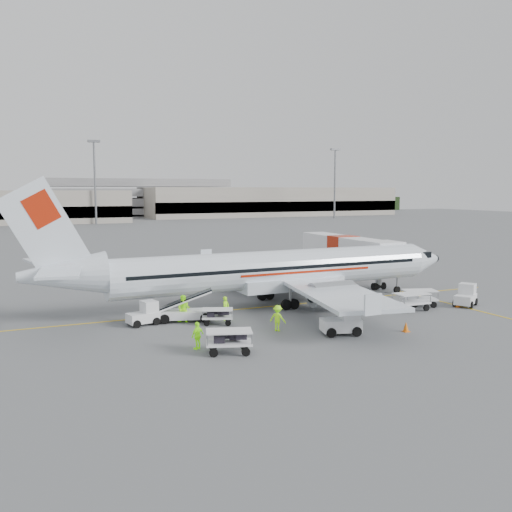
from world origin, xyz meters
The scene contains 25 objects.
ground centered at (0.00, 0.00, 0.00)m, with size 360.00×360.00×0.00m, color #56595B.
stripe_lead centered at (0.00, 0.00, 0.01)m, with size 44.00×0.20×0.01m, color yellow.
stripe_cross centered at (14.00, -8.00, 0.01)m, with size 0.20×20.00×0.01m, color yellow.
terminal_east centered at (70.00, 145.00, 5.00)m, with size 90.00×26.00×10.00m, color gray, non-canonical shape.
parking_garage centered at (25.00, 160.00, 7.00)m, with size 62.00×24.00×14.00m, color slate, non-canonical shape.
treeline centered at (0.00, 175.00, 3.00)m, with size 300.00×3.00×6.00m, color black, non-canonical shape.
mast_center centered at (5.00, 118.00, 11.00)m, with size 3.20×1.20×22.00m, color slate, non-canonical shape.
mast_east centered at (80.00, 118.00, 11.00)m, with size 3.20×1.20×22.00m, color slate, non-canonical shape.
aircraft centered at (1.17, 0.43, 4.88)m, with size 35.42×27.76×9.76m, color white, non-canonical shape.
jet_bridge centered at (12.86, 9.03, 2.25)m, with size 3.22×17.16×4.50m, color white, non-canonical shape.
belt_loader centered at (-7.27, -2.00, 1.38)m, with size 5.09×1.91×2.76m, color white, non-canonical shape.
tug_fore centered at (14.44, -6.14, 0.86)m, with size 2.24×1.28×1.73m, color white, non-canonical shape.
tug_mid centered at (0.63, -9.66, 0.94)m, with size 2.43×1.39×1.88m, color white, non-canonical shape.
tug_aft centered at (-10.20, -2.00, 0.80)m, with size 2.07×1.19×1.60m, color white, non-canonical shape.
cart_loaded_a centered at (-5.53, -3.89, 0.54)m, with size 2.07×1.22×1.08m, color white, non-canonical shape.
cart_loaded_b centered at (-7.37, -10.69, 0.66)m, with size 2.55×1.51×1.33m, color white, non-canonical shape.
cart_empty_a centered at (9.47, -5.69, 0.67)m, with size 2.56×1.51×1.34m, color white, non-canonical shape.
cart_empty_b centered at (11.01, -4.79, 0.66)m, with size 2.55×1.51×1.33m, color white, non-canonical shape.
cone_nose centered at (13.55, -6.25, 0.28)m, with size 0.35×0.35×0.56m, color orange.
cone_port centered at (2.26, 9.33, 0.33)m, with size 0.40×0.40×0.65m, color orange.
cone_stbd centered at (4.84, -10.82, 0.34)m, with size 0.42×0.42×0.68m, color orange.
crew_a centered at (-4.55, -2.93, 0.84)m, with size 0.61×0.40×1.67m, color #95F713.
crew_b centered at (-7.43, -2.36, 0.95)m, with size 0.92×0.72×1.89m, color #95F713.
crew_c centered at (-2.62, -7.24, 0.85)m, with size 1.10×0.63×1.70m, color #95F713.
crew_d centered at (-8.70, -9.16, 0.80)m, with size 0.94×0.39×1.60m, color #95F713.
Camera 1 is at (-18.74, -39.62, 9.09)m, focal length 40.00 mm.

